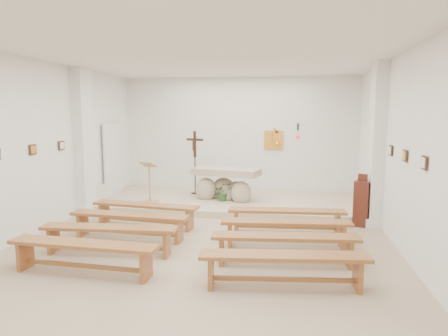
% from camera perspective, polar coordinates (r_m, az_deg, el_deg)
% --- Properties ---
extents(ground, '(7.00, 10.00, 0.00)m').
position_cam_1_polar(ground, '(7.49, -3.06, -11.11)').
color(ground, '#C1B18B').
rests_on(ground, ground).
extents(wall_left, '(0.02, 10.00, 3.50)m').
position_cam_1_polar(wall_left, '(8.59, -26.53, 2.46)').
color(wall_left, white).
rests_on(wall_left, ground).
extents(wall_right, '(0.02, 10.00, 3.50)m').
position_cam_1_polar(wall_right, '(7.21, 25.02, 1.68)').
color(wall_right, white).
rests_on(wall_right, ground).
extents(wall_back, '(7.00, 0.02, 3.50)m').
position_cam_1_polar(wall_back, '(12.03, 2.09, 4.56)').
color(wall_back, white).
rests_on(wall_back, ground).
extents(ceiling, '(7.00, 10.00, 0.02)m').
position_cam_1_polar(ceiling, '(7.17, -3.27, 16.31)').
color(ceiling, silver).
rests_on(ceiling, wall_back).
extents(sanctuary_platform, '(6.98, 3.00, 0.15)m').
position_cam_1_polar(sanctuary_platform, '(10.79, 1.01, -4.80)').
color(sanctuary_platform, beige).
rests_on(sanctuary_platform, ground).
extents(pilaster_left, '(0.26, 0.55, 3.50)m').
position_cam_1_polar(pilaster_left, '(10.21, -19.39, 3.55)').
color(pilaster_left, white).
rests_on(pilaster_left, ground).
extents(pilaster_right, '(0.26, 0.55, 3.50)m').
position_cam_1_polar(pilaster_right, '(9.12, 20.99, 3.02)').
color(pilaster_right, white).
rests_on(pilaster_right, ground).
extents(gold_wall_relief, '(0.55, 0.04, 0.55)m').
position_cam_1_polar(gold_wall_relief, '(11.91, 7.09, 3.99)').
color(gold_wall_relief, gold).
rests_on(gold_wall_relief, wall_back).
extents(sanctuary_lamp, '(0.11, 0.36, 0.44)m').
position_cam_1_polar(sanctuary_lamp, '(11.64, 10.50, 4.62)').
color(sanctuary_lamp, black).
rests_on(sanctuary_lamp, wall_back).
extents(station_frame_left_mid, '(0.03, 0.20, 0.20)m').
position_cam_1_polar(station_frame_left_mid, '(8.74, -25.65, 2.39)').
color(station_frame_left_mid, '#3A2519').
rests_on(station_frame_left_mid, wall_left).
extents(station_frame_left_rear, '(0.03, 0.20, 0.20)m').
position_cam_1_polar(station_frame_left_rear, '(9.58, -22.21, 2.98)').
color(station_frame_left_rear, '#3A2519').
rests_on(station_frame_left_rear, wall_left).
extents(station_frame_right_front, '(0.03, 0.20, 0.20)m').
position_cam_1_polar(station_frame_right_front, '(6.44, 26.71, 0.67)').
color(station_frame_right_front, '#3A2519').
rests_on(station_frame_right_front, wall_right).
extents(station_frame_right_mid, '(0.03, 0.20, 0.20)m').
position_cam_1_polar(station_frame_right_mid, '(7.40, 24.45, 1.62)').
color(station_frame_right_mid, '#3A2519').
rests_on(station_frame_right_mid, wall_right).
extents(station_frame_right_rear, '(0.03, 0.20, 0.20)m').
position_cam_1_polar(station_frame_right_rear, '(8.37, 22.72, 2.35)').
color(station_frame_right_rear, '#3A2519').
rests_on(station_frame_right_rear, wall_right).
extents(radiator_left, '(0.10, 0.85, 0.52)m').
position_cam_1_polar(radiator_left, '(11.05, -17.57, -3.83)').
color(radiator_left, silver).
rests_on(radiator_left, ground).
extents(radiator_right, '(0.10, 0.85, 0.52)m').
position_cam_1_polar(radiator_right, '(10.03, 20.13, -5.11)').
color(radiator_right, silver).
rests_on(radiator_right, ground).
extents(altar, '(1.88, 1.08, 0.91)m').
position_cam_1_polar(altar, '(10.65, 0.17, -2.63)').
color(altar, beige).
rests_on(altar, sanctuary_platform).
extents(lectern, '(0.45, 0.40, 1.08)m').
position_cam_1_polar(lectern, '(10.43, -10.64, -1.96)').
color(lectern, tan).
rests_on(lectern, sanctuary_platform).
extents(crucifix_stand, '(0.52, 0.24, 1.79)m').
position_cam_1_polar(crucifix_stand, '(11.32, -4.19, 1.47)').
color(crucifix_stand, '#321B0F').
rests_on(crucifix_stand, sanctuary_platform).
extents(potted_plant, '(0.48, 0.44, 0.48)m').
position_cam_1_polar(potted_plant, '(10.48, -0.13, -3.41)').
color(potted_plant, '#275522').
rests_on(potted_plant, sanctuary_platform).
extents(donation_pedestal, '(0.39, 0.39, 1.14)m').
position_cam_1_polar(donation_pedestal, '(9.15, 19.07, -4.77)').
color(donation_pedestal, '#512017').
rests_on(donation_pedestal, ground).
extents(bench_left_front, '(2.38, 0.64, 0.50)m').
position_cam_1_polar(bench_left_front, '(8.80, -11.17, -5.84)').
color(bench_left_front, '#A65A30').
rests_on(bench_left_front, ground).
extents(bench_right_front, '(2.38, 0.55, 0.50)m').
position_cam_1_polar(bench_right_front, '(8.25, 8.90, -6.71)').
color(bench_right_front, '#A65A30').
rests_on(bench_right_front, ground).
extents(bench_left_second, '(2.37, 0.51, 0.50)m').
position_cam_1_polar(bench_left_second, '(8.02, -13.39, -7.26)').
color(bench_left_second, '#A65A30').
rests_on(bench_left_second, ground).
extents(bench_right_second, '(2.38, 0.61, 0.50)m').
position_cam_1_polar(bench_right_second, '(7.41, 8.81, -8.39)').
color(bench_right_second, '#A65A30').
rests_on(bench_right_second, ground).
extents(bench_left_third, '(2.37, 0.53, 0.50)m').
position_cam_1_polar(bench_left_third, '(7.25, -16.10, -8.96)').
color(bench_left_third, '#A65A30').
rests_on(bench_left_third, ground).
extents(bench_right_third, '(2.38, 0.61, 0.50)m').
position_cam_1_polar(bench_right_third, '(6.57, 8.70, -10.50)').
color(bench_right_third, '#A65A30').
rests_on(bench_right_third, ground).
extents(bench_left_fourth, '(2.37, 0.49, 0.50)m').
position_cam_1_polar(bench_left_fourth, '(6.52, -19.47, -11.03)').
color(bench_left_fourth, '#A65A30').
rests_on(bench_left_fourth, ground).
extents(bench_right_fourth, '(2.38, 0.65, 0.50)m').
position_cam_1_polar(bench_right_fourth, '(5.75, 8.55, -13.22)').
color(bench_right_fourth, '#A65A30').
rests_on(bench_right_fourth, ground).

